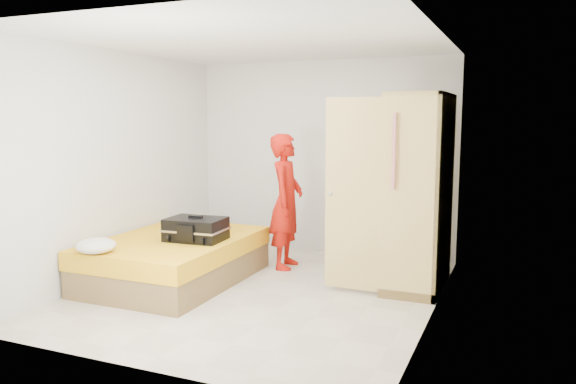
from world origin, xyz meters
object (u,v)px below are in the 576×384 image
at_px(bed, 175,259).
at_px(suitcase, 196,229).
at_px(round_cushion, 96,246).
at_px(person, 286,201).
at_px(wardrobe, 414,196).

relative_size(bed, suitcase, 3.04).
bearing_deg(bed, round_cushion, -109.47).
bearing_deg(bed, person, 48.42).
distance_m(wardrobe, suitcase, 2.41).
relative_size(wardrobe, person, 1.27).
bearing_deg(bed, wardrobe, 18.96).
bearing_deg(wardrobe, round_cushion, -148.04).
bearing_deg(wardrobe, suitcase, -158.65).
bearing_deg(round_cushion, bed, 70.53).
distance_m(person, suitcase, 1.24).
relative_size(person, suitcase, 2.49).
bearing_deg(wardrobe, bed, -161.04).
relative_size(wardrobe, suitcase, 3.17).
bearing_deg(suitcase, round_cushion, -127.60).
height_order(bed, round_cushion, round_cushion).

